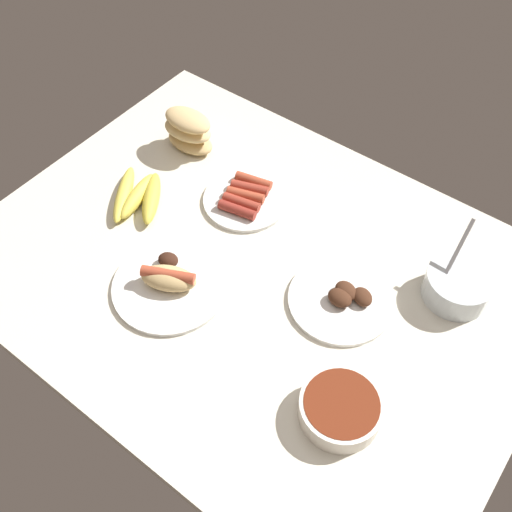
% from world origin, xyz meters
% --- Properties ---
extents(ground_plane, '(1.20, 0.90, 0.03)m').
position_xyz_m(ground_plane, '(0.00, 0.00, -0.01)').
color(ground_plane, silver).
extents(banana_bunch, '(0.19, 0.19, 0.04)m').
position_xyz_m(banana_bunch, '(0.34, 0.01, 0.02)').
color(banana_bunch, '#E5D14C').
rests_on(banana_bunch, ground_plane).
extents(plate_sausages, '(0.20, 0.20, 0.03)m').
position_xyz_m(plate_sausages, '(0.14, -0.14, 0.01)').
color(plate_sausages, white).
rests_on(plate_sausages, ground_plane).
extents(plate_grilled_meat, '(0.22, 0.22, 0.04)m').
position_xyz_m(plate_grilled_meat, '(-0.19, -0.04, 0.01)').
color(plate_grilled_meat, white).
rests_on(plate_grilled_meat, ground_plane).
extents(bowl_coleslaw, '(0.14, 0.14, 0.16)m').
position_xyz_m(bowl_coleslaw, '(-0.37, -0.20, 0.03)').
color(bowl_coleslaw, silver).
rests_on(bowl_coleslaw, ground_plane).
extents(plate_hotdog_assembled, '(0.24, 0.24, 0.06)m').
position_xyz_m(plate_hotdog_assembled, '(0.11, 0.15, 0.02)').
color(plate_hotdog_assembled, white).
rests_on(plate_hotdog_assembled, ground_plane).
extents(bowl_chili, '(0.15, 0.15, 0.05)m').
position_xyz_m(bowl_chili, '(-0.32, 0.17, 0.03)').
color(bowl_chili, white).
rests_on(bowl_chili, ground_plane).
extents(bread_stack, '(0.14, 0.09, 0.11)m').
position_xyz_m(bread_stack, '(0.37, -0.21, 0.05)').
color(bread_stack, tan).
rests_on(bread_stack, ground_plane).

